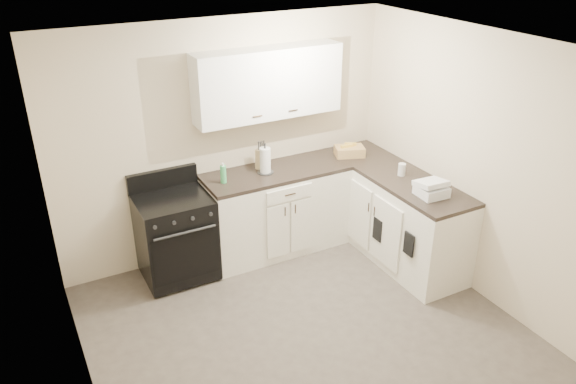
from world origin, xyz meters
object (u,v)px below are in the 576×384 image
knife_block (262,159)px  wicker_basket (349,151)px  stove (176,237)px  paper_towel (265,161)px  countertop_grill (432,191)px

knife_block → wicker_basket: knife_block is taller
knife_block → wicker_basket: size_ratio=0.70×
stove → knife_block: bearing=7.7°
knife_block → paper_towel: size_ratio=0.81×
knife_block → paper_towel: (-0.01, -0.11, 0.03)m
wicker_basket → countertop_grill: 1.22m
stove → knife_block: (1.03, 0.14, 0.59)m
paper_towel → knife_block: bearing=84.7°
stove → countertop_grill: size_ratio=3.24×
knife_block → wicker_basket: 1.03m
paper_towel → wicker_basket: paper_towel is taller
stove → paper_towel: 1.19m
paper_towel → stove: bearing=-178.4°
paper_towel → wicker_basket: 1.04m
paper_towel → wicker_basket: bearing=-1.0°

